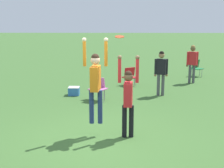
% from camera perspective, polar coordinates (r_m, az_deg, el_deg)
% --- Properties ---
extents(ground_plane, '(120.00, 120.00, 0.00)m').
position_cam_1_polar(ground_plane, '(7.96, -1.98, -9.86)').
color(ground_plane, '#3D662D').
extents(person_jumping, '(0.63, 0.50, 2.16)m').
position_cam_1_polar(person_jumping, '(7.73, -3.04, 0.97)').
color(person_jumping, navy).
rests_on(person_jumping, ground_plane).
extents(person_defending, '(0.54, 0.40, 2.08)m').
position_cam_1_polar(person_defending, '(7.71, 2.97, -2.00)').
color(person_defending, black).
rests_on(person_defending, ground_plane).
extents(frisbee, '(0.23, 0.23, 0.06)m').
position_cam_1_polar(frisbee, '(7.71, 1.38, 8.65)').
color(frisbee, '#E04C23').
extents(camping_chair_0, '(0.73, 0.80, 0.78)m').
position_cam_1_polar(camping_chair_0, '(14.06, 3.26, 1.60)').
color(camping_chair_0, gray).
rests_on(camping_chair_0, ground_plane).
extents(camping_chair_1, '(0.74, 0.80, 0.83)m').
position_cam_1_polar(camping_chair_1, '(11.41, -2.56, -0.49)').
color(camping_chair_1, gray).
rests_on(camping_chair_1, ground_plane).
extents(camping_chair_2, '(0.72, 0.80, 0.85)m').
position_cam_1_polar(camping_chair_2, '(16.83, 15.18, 3.07)').
color(camping_chair_2, gray).
rests_on(camping_chair_2, ground_plane).
extents(person_spectator_near, '(0.54, 0.34, 1.74)m').
position_cam_1_polar(person_spectator_near, '(12.15, 8.98, 2.71)').
color(person_spectator_near, '#4C4C51').
rests_on(person_spectator_near, ground_plane).
extents(person_spectator_far, '(0.56, 0.37, 1.77)m').
position_cam_1_polar(person_spectator_far, '(14.85, 14.49, 4.22)').
color(person_spectator_far, '#4C4C51').
rests_on(person_spectator_far, ground_plane).
extents(cooler_box, '(0.42, 0.41, 0.32)m').
position_cam_1_polar(cooler_box, '(12.33, -6.98, -1.28)').
color(cooler_box, '#336BB7').
rests_on(cooler_box, ground_plane).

